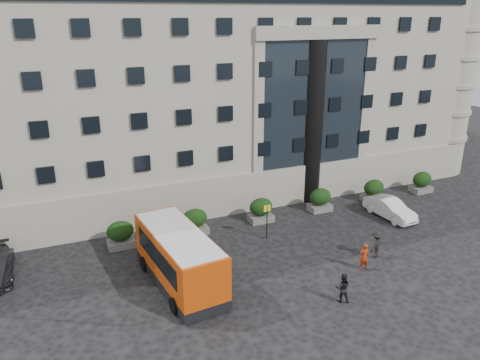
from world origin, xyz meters
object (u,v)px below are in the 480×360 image
Objects in this scene: bus_stop_sign at (267,216)px; parked_car_d at (1,210)px; hedge_a at (121,234)px; minibus at (179,256)px; pedestrian_b at (343,288)px; white_taxi at (390,208)px; hedge_b at (195,221)px; hedge_e at (374,190)px; pedestrian_a at (364,257)px; hedge_c at (261,210)px; hedge_f at (422,182)px; pedestrian_c at (376,245)px; hedge_d at (320,200)px.

parked_car_d is at bearing 147.21° from bus_stop_sign.
hedge_a is 6.48m from minibus.
minibus is 4.73× the size of pedestrian_b.
white_taxi is at bearing -2.50° from bus_stop_sign.
hedge_b is 1.00× the size of hedge_e.
hedge_a is at bearing -25.68° from pedestrian_a.
hedge_c is 15.60m from hedge_f.
hedge_b is at bearing 180.00° from hedge_e.
hedge_e is at bearing -107.01° from pedestrian_b.
minibus reaches higher than hedge_e.
pedestrian_b is (17.50, -19.36, 0.13)m from parked_car_d.
hedge_b is at bearing -39.84° from pedestrian_a.
parked_car_d is (-17.98, 8.20, -0.21)m from hedge_c.
hedge_f is (15.60, 0.00, 0.00)m from hedge_c.
hedge_f is 0.23× the size of minibus.
hedge_a is 0.23× the size of minibus.
hedge_f is at bearing -170.59° from pedestrian_c.
hedge_d is 0.35× the size of parked_car_d.
hedge_f is at bearing 0.00° from hedge_d.
hedge_f reaches higher than white_taxi.
pedestrian_c reaches higher than pedestrian_b.
hedge_a is 10.40m from hedge_c.
minibus reaches higher than parked_car_d.
hedge_f is at bearing -137.39° from pedestrian_a.
hedge_d is 7.92m from pedestrian_c.
hedge_a and hedge_e have the same top height.
minibus reaches higher than pedestrian_c.
pedestrian_a is 0.97× the size of pedestrian_c.
hedge_a reaches higher than white_taxi.
hedge_e reaches higher than white_taxi.
hedge_c is at bearing -30.85° from parked_car_d.
hedge_b is (5.20, 0.00, 0.00)m from hedge_a.
parked_car_d is 29.68m from white_taxi.
bus_stop_sign is 20.34m from parked_car_d.
hedge_e is 19.43m from minibus.
pedestrian_b is (7.59, -5.17, -0.94)m from minibus.
hedge_c is 0.73× the size of bus_stop_sign.
hedge_a is at bearing 180.00° from hedge_f.
hedge_c is at bearing 0.00° from hedge_a.
bus_stop_sign is (9.50, -2.80, 0.80)m from hedge_a.
hedge_c is at bearing -65.19° from pedestrian_b.
hedge_b is 6.70m from minibus.
hedge_e is at bearing -122.84° from pedestrian_a.
hedge_c and hedge_d have the same top height.
pedestrian_b reaches higher than white_taxi.
hedge_f is (20.80, 0.00, 0.00)m from hedge_b.
hedge_d reaches higher than pedestrian_a.
hedge_f reaches higher than pedestrian_a.
hedge_c is 0.41× the size of white_taxi.
hedge_b is 1.04× the size of pedestrian_c.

